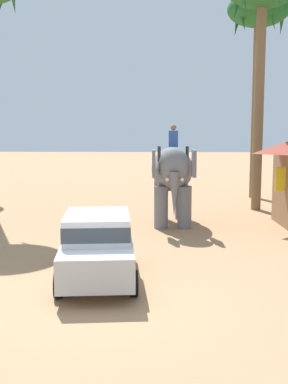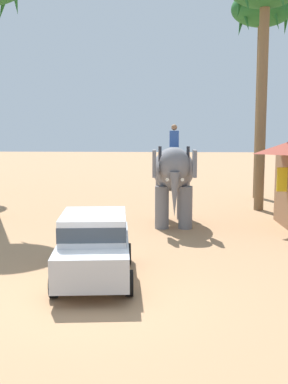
% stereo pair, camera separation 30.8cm
% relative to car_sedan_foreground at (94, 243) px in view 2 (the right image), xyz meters
% --- Properties ---
extents(ground_plane, '(120.00, 120.00, 0.00)m').
position_rel_car_sedan_foreground_xyz_m(ground_plane, '(0.08, -1.09, -0.93)').
color(ground_plane, tan).
extents(car_sedan_foreground, '(2.18, 4.25, 1.70)m').
position_rel_car_sedan_foreground_xyz_m(car_sedan_foreground, '(0.00, 0.00, 0.00)').
color(car_sedan_foreground, '#B7BABF').
rests_on(car_sedan_foreground, ground).
extents(elephant_with_mahout, '(1.64, 3.87, 3.88)m').
position_rel_car_sedan_foreground_xyz_m(elephant_with_mahout, '(2.03, 6.94, 1.06)').
color(elephant_with_mahout, slate).
rests_on(elephant_with_mahout, ground).
extents(palm_tree_behind_elephant, '(3.20, 3.20, 10.64)m').
position_rel_car_sedan_foreground_xyz_m(palm_tree_behind_elephant, '(6.58, 14.36, 8.37)').
color(palm_tree_behind_elephant, brown).
rests_on(palm_tree_behind_elephant, ground).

